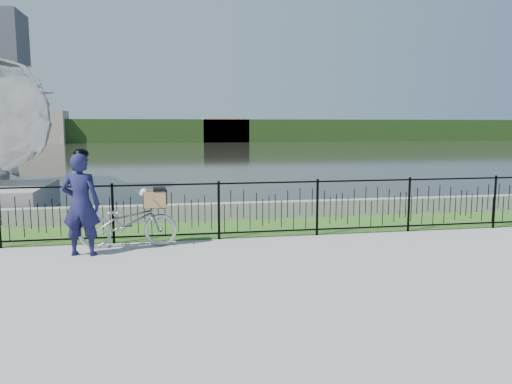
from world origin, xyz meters
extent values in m
plane|color=gray|center=(0.00, 0.00, 0.00)|extent=(120.00, 120.00, 0.00)
cube|color=#33621E|center=(0.00, 2.60, 0.00)|extent=(60.00, 2.00, 0.01)
plane|color=black|center=(0.00, 33.00, 0.00)|extent=(120.00, 120.00, 0.00)
cube|color=gray|center=(0.00, 3.60, 0.20)|extent=(60.00, 0.30, 0.40)
cube|color=#264118|center=(0.00, 60.00, 1.50)|extent=(120.00, 6.00, 3.00)
cube|color=#A89687|center=(-18.00, 58.00, 2.00)|extent=(8.00, 4.00, 4.00)
cube|color=#A89687|center=(6.00, 58.50, 1.60)|extent=(6.00, 3.00, 3.20)
imported|color=#A9AFB5|center=(-2.71, 1.28, 0.46)|extent=(1.77, 0.62, 0.93)
cube|color=black|center=(-2.21, 1.28, 0.72)|extent=(0.38, 0.18, 0.02)
cube|color=#A0794A|center=(-2.21, 1.28, 0.72)|extent=(0.41, 0.30, 0.01)
cube|color=#A0794A|center=(-2.21, 1.43, 0.87)|extent=(0.41, 0.02, 0.31)
cube|color=#A0794A|center=(-2.21, 1.14, 0.87)|extent=(0.41, 0.02, 0.31)
cube|color=#A0794A|center=(-2.02, 1.28, 0.87)|extent=(0.01, 0.30, 0.31)
cube|color=#A0794A|center=(-2.41, 1.28, 0.87)|extent=(0.01, 0.30, 0.31)
cube|color=black|center=(-2.12, 1.28, 1.06)|extent=(0.23, 0.32, 0.06)
cube|color=black|center=(-2.00, 1.28, 0.90)|extent=(0.02, 0.32, 0.25)
ellipsoid|color=silver|center=(-2.23, 1.28, 0.85)|extent=(0.31, 0.22, 0.20)
sphere|color=silver|center=(-2.40, 1.26, 1.01)|extent=(0.15, 0.15, 0.15)
sphere|color=silver|center=(-2.45, 1.24, 0.98)|extent=(0.07, 0.07, 0.07)
sphere|color=black|center=(-2.48, 1.23, 0.97)|extent=(0.02, 0.02, 0.02)
cone|color=olive|center=(-2.40, 1.32, 1.07)|extent=(0.06, 0.08, 0.08)
cone|color=olive|center=(-2.38, 1.22, 1.07)|extent=(0.06, 0.08, 0.08)
imported|color=#17163E|center=(-3.44, 0.82, 0.88)|extent=(0.70, 0.52, 1.77)
ellipsoid|color=black|center=(-3.44, 0.82, 1.75)|extent=(0.26, 0.29, 0.18)
camera|label=1|loc=(-2.02, -7.97, 2.22)|focal=35.00mm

